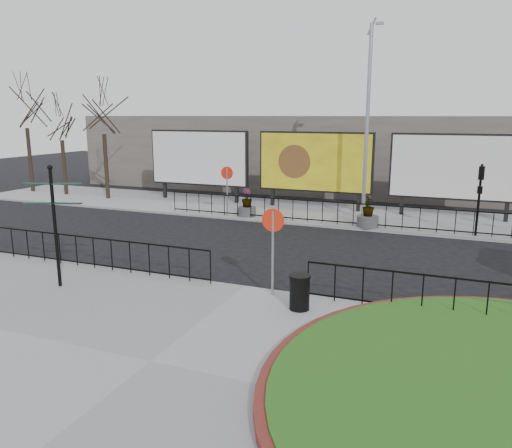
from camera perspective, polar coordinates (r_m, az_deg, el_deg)
The scene contains 21 objects.
ground at distance 14.96m, azimuth -1.21°, elevation -7.50°, with size 90.00×90.00×0.00m, color black.
pavement_near at distance 10.91m, azimuth -11.97°, elevation -15.36°, with size 30.00×10.00×0.12m, color gray.
pavement_far at distance 26.03m, azimuth 9.22°, elevation 1.08°, with size 44.00×6.00×0.12m, color gray.
railing_near_left at distance 17.68m, azimuth -19.84°, elevation -2.85°, with size 10.00×0.10×1.10m, color black, non-canonical shape.
railing_near_right at distance 13.42m, azimuth 24.95°, elevation -8.05°, with size 9.00×0.10×1.10m, color black, non-canonical shape.
railing_far at distance 23.12m, azimuth 10.19°, elevation 1.17°, with size 18.00×0.10×1.10m, color black, non-canonical shape.
speed_sign_far at distance 24.90m, azimuth -3.32°, elevation 5.04°, with size 0.64×0.07×2.47m.
speed_sign_near at distance 13.71m, azimuth 1.95°, elevation -1.00°, with size 0.64×0.07×2.47m.
billboard_left at distance 29.57m, azimuth -6.56°, elevation 7.47°, with size 6.20×0.31×4.10m.
billboard_mid at distance 26.96m, azimuth 6.74°, elevation 7.00°, with size 6.20×0.31×4.10m.
billboard_right at distance 26.02m, azimuth 21.86°, elevation 6.01°, with size 6.20×0.31×4.10m.
lamp_post at distance 24.27m, azimuth 12.62°, elevation 11.47°, with size 0.74×0.18×9.23m.
signal_pole_a at distance 22.49m, azimuth 24.21°, elevation 3.65°, with size 0.22×0.26×3.00m.
tree_left at distance 31.32m, azimuth -16.92°, elevation 9.17°, with size 2.00×2.00×7.00m, color #2D2119, non-canonical shape.
tree_mid at distance 33.86m, azimuth -21.24°, elevation 8.39°, with size 2.00×2.00×6.20m, color #2D2119, non-canonical shape.
tree_far at distance 36.08m, azimuth -24.65°, elevation 9.34°, with size 2.00×2.00×7.50m, color #2D2119, non-canonical shape.
building_backdrop at distance 35.46m, azimuth 13.01°, elevation 7.89°, with size 40.00×10.00×5.00m, color #666059.
fingerpost_sign at distance 15.47m, azimuth -22.09°, elevation 1.04°, with size 1.65×0.83×3.59m.
litter_bin at distance 13.10m, azimuth 5.00°, elevation -7.75°, with size 0.56×0.56×0.93m.
planter_a at distance 24.89m, azimuth -1.05°, elevation 2.07°, with size 0.90×0.90×1.40m.
planter_b at distance 23.04m, azimuth 12.67°, elevation 0.98°, with size 0.96×0.96×1.47m.
Camera 1 is at (5.55, -12.93, 5.09)m, focal length 35.00 mm.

